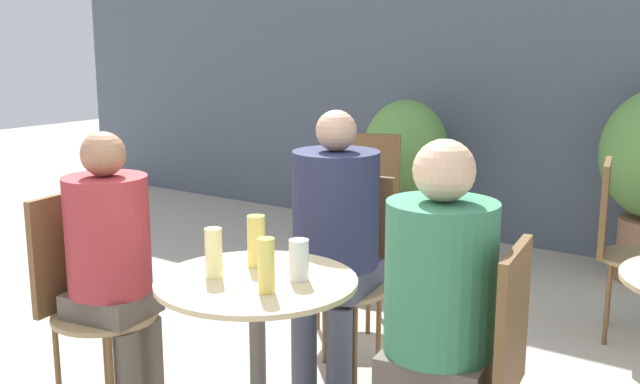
{
  "coord_description": "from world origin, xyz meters",
  "views": [
    {
      "loc": [
        1.71,
        -1.76,
        1.55
      ],
      "look_at": [
        0.05,
        0.61,
        0.95
      ],
      "focal_mm": 42.0,
      "sensor_mm": 36.0,
      "label": 1
    }
  ],
  "objects_px": {
    "beer_glass_0": "(299,260)",
    "beer_glass_2": "(214,253)",
    "cafe_table_near": "(257,320)",
    "seated_person_0": "(435,298)",
    "seated_person_1": "(334,229)",
    "bistro_chair_5": "(621,235)",
    "seated_person_2": "(112,254)",
    "bistro_chair_1": "(349,259)",
    "bistro_chair_3": "(370,194)",
    "beer_glass_1": "(256,241)",
    "bistro_chair_2": "(84,286)",
    "beer_glass_3": "(266,266)",
    "potted_plant_0": "(405,163)",
    "bistro_chair_4": "(331,224)",
    "bistro_chair_0": "(481,361)"
  },
  "relations": [
    {
      "from": "bistro_chair_4",
      "to": "bistro_chair_0",
      "type": "bearing_deg",
      "value": -149.64
    },
    {
      "from": "beer_glass_1",
      "to": "beer_glass_3",
      "type": "relative_size",
      "value": 1.02
    },
    {
      "from": "beer_glass_0",
      "to": "beer_glass_3",
      "type": "xyz_separation_m",
      "value": [
        -0.01,
        -0.17,
        0.02
      ]
    },
    {
      "from": "bistro_chair_1",
      "to": "seated_person_1",
      "type": "height_order",
      "value": "seated_person_1"
    },
    {
      "from": "bistro_chair_4",
      "to": "seated_person_2",
      "type": "bearing_deg",
      "value": 157.11
    },
    {
      "from": "bistro_chair_2",
      "to": "bistro_chair_5",
      "type": "relative_size",
      "value": 1.0
    },
    {
      "from": "seated_person_1",
      "to": "beer_glass_2",
      "type": "distance_m",
      "value": 0.73
    },
    {
      "from": "bistro_chair_1",
      "to": "seated_person_2",
      "type": "xyz_separation_m",
      "value": [
        -0.53,
        -0.91,
        0.16
      ]
    },
    {
      "from": "beer_glass_0",
      "to": "beer_glass_3",
      "type": "relative_size",
      "value": 0.78
    },
    {
      "from": "seated_person_0",
      "to": "beer_glass_1",
      "type": "height_order",
      "value": "seated_person_0"
    },
    {
      "from": "cafe_table_near",
      "to": "bistro_chair_1",
      "type": "xyz_separation_m",
      "value": [
        -0.13,
        0.81,
        0.01
      ]
    },
    {
      "from": "bistro_chair_0",
      "to": "seated_person_1",
      "type": "xyz_separation_m",
      "value": [
        -0.91,
        0.53,
        0.18
      ]
    },
    {
      "from": "bistro_chair_5",
      "to": "seated_person_2",
      "type": "bearing_deg",
      "value": 132.95
    },
    {
      "from": "bistro_chair_4",
      "to": "seated_person_2",
      "type": "height_order",
      "value": "seated_person_2"
    },
    {
      "from": "bistro_chair_3",
      "to": "beer_glass_2",
      "type": "relative_size",
      "value": 5.12
    },
    {
      "from": "bistro_chair_3",
      "to": "beer_glass_2",
      "type": "height_order",
      "value": "bistro_chair_3"
    },
    {
      "from": "bistro_chair_1",
      "to": "beer_glass_3",
      "type": "distance_m",
      "value": 0.97
    },
    {
      "from": "bistro_chair_2",
      "to": "potted_plant_0",
      "type": "distance_m",
      "value": 3.04
    },
    {
      "from": "beer_glass_0",
      "to": "beer_glass_2",
      "type": "height_order",
      "value": "beer_glass_2"
    },
    {
      "from": "bistro_chair_1",
      "to": "potted_plant_0",
      "type": "height_order",
      "value": "potted_plant_0"
    },
    {
      "from": "potted_plant_0",
      "to": "bistro_chair_5",
      "type": "bearing_deg",
      "value": -27.83
    },
    {
      "from": "beer_glass_0",
      "to": "beer_glass_3",
      "type": "height_order",
      "value": "beer_glass_3"
    },
    {
      "from": "bistro_chair_0",
      "to": "potted_plant_0",
      "type": "xyz_separation_m",
      "value": [
        -1.78,
        2.78,
        0.08
      ]
    },
    {
      "from": "beer_glass_3",
      "to": "potted_plant_0",
      "type": "bearing_deg",
      "value": 110.02
    },
    {
      "from": "bistro_chair_3",
      "to": "beer_glass_2",
      "type": "distance_m",
      "value": 2.31
    },
    {
      "from": "cafe_table_near",
      "to": "beer_glass_2",
      "type": "bearing_deg",
      "value": -152.27
    },
    {
      "from": "bistro_chair_4",
      "to": "bistro_chair_5",
      "type": "height_order",
      "value": "same"
    },
    {
      "from": "bistro_chair_0",
      "to": "bistro_chair_5",
      "type": "xyz_separation_m",
      "value": [
        -0.02,
        1.85,
        0.0
      ]
    },
    {
      "from": "bistro_chair_1",
      "to": "beer_glass_3",
      "type": "height_order",
      "value": "bistro_chair_1"
    },
    {
      "from": "bistro_chair_4",
      "to": "potted_plant_0",
      "type": "bearing_deg",
      "value": -4.38
    },
    {
      "from": "cafe_table_near",
      "to": "bistro_chair_4",
      "type": "bearing_deg",
      "value": 113.08
    },
    {
      "from": "bistro_chair_2",
      "to": "seated_person_0",
      "type": "distance_m",
      "value": 1.5
    },
    {
      "from": "bistro_chair_0",
      "to": "beer_glass_3",
      "type": "xyz_separation_m",
      "value": [
        -0.69,
        -0.22,
        0.25
      ]
    },
    {
      "from": "bistro_chair_4",
      "to": "beer_glass_2",
      "type": "xyz_separation_m",
      "value": [
        0.42,
        -1.38,
        0.24
      ]
    },
    {
      "from": "bistro_chair_1",
      "to": "seated_person_2",
      "type": "height_order",
      "value": "seated_person_2"
    },
    {
      "from": "bistro_chair_2",
      "to": "potted_plant_0",
      "type": "height_order",
      "value": "potted_plant_0"
    },
    {
      "from": "bistro_chair_0",
      "to": "bistro_chair_5",
      "type": "height_order",
      "value": "same"
    },
    {
      "from": "cafe_table_near",
      "to": "bistro_chair_2",
      "type": "xyz_separation_m",
      "value": [
        -0.81,
        -0.13,
        0.01
      ]
    },
    {
      "from": "beer_glass_1",
      "to": "potted_plant_0",
      "type": "xyz_separation_m",
      "value": [
        -0.87,
        2.79,
        -0.17
      ]
    },
    {
      "from": "seated_person_0",
      "to": "seated_person_1",
      "type": "relative_size",
      "value": 1.0
    },
    {
      "from": "seated_person_0",
      "to": "beer_glass_3",
      "type": "height_order",
      "value": "seated_person_0"
    },
    {
      "from": "cafe_table_near",
      "to": "beer_glass_3",
      "type": "relative_size",
      "value": 3.82
    },
    {
      "from": "bistro_chair_2",
      "to": "seated_person_2",
      "type": "distance_m",
      "value": 0.22
    },
    {
      "from": "beer_glass_0",
      "to": "potted_plant_0",
      "type": "distance_m",
      "value": 3.04
    },
    {
      "from": "seated_person_0",
      "to": "seated_person_2",
      "type": "bearing_deg",
      "value": -90.0
    },
    {
      "from": "seated_person_0",
      "to": "seated_person_1",
      "type": "height_order",
      "value": "seated_person_1"
    },
    {
      "from": "bistro_chair_1",
      "to": "cafe_table_near",
      "type": "bearing_deg",
      "value": -90.0
    },
    {
      "from": "beer_glass_0",
      "to": "bistro_chair_1",
      "type": "bearing_deg",
      "value": 109.53
    },
    {
      "from": "seated_person_1",
      "to": "beer_glass_1",
      "type": "distance_m",
      "value": 0.54
    },
    {
      "from": "seated_person_1",
      "to": "beer_glass_1",
      "type": "bearing_deg",
      "value": -98.31
    }
  ]
}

